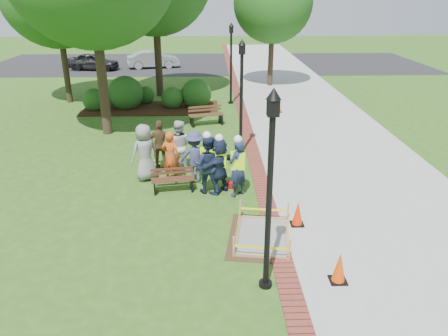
{
  "coord_description": "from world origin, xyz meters",
  "views": [
    {
      "loc": [
        0.13,
        -10.61,
        5.87
      ],
      "look_at": [
        0.5,
        1.2,
        1.0
      ],
      "focal_mm": 35.0,
      "sensor_mm": 36.0,
      "label": 1
    }
  ],
  "objects_px": {
    "cone_front": "(339,268)",
    "hivis_worker_c": "(207,163)",
    "lamp_near": "(270,180)",
    "wet_concrete_pad": "(263,229)",
    "bench_near": "(173,184)",
    "hivis_worker_a": "(219,164)",
    "hivis_worker_b": "(238,166)"
  },
  "relations": [
    {
      "from": "hivis_worker_b",
      "to": "cone_front",
      "type": "bearing_deg",
      "value": -66.11
    },
    {
      "from": "lamp_near",
      "to": "hivis_worker_b",
      "type": "xyz_separation_m",
      "value": [
        -0.34,
        4.42,
        -1.53
      ]
    },
    {
      "from": "bench_near",
      "to": "hivis_worker_c",
      "type": "distance_m",
      "value": 1.31
    },
    {
      "from": "wet_concrete_pad",
      "to": "hivis_worker_b",
      "type": "bearing_deg",
      "value": 101.44
    },
    {
      "from": "wet_concrete_pad",
      "to": "cone_front",
      "type": "distance_m",
      "value": 2.35
    },
    {
      "from": "wet_concrete_pad",
      "to": "bench_near",
      "type": "xyz_separation_m",
      "value": [
        -2.48,
        2.82,
        -0.01
      ]
    },
    {
      "from": "wet_concrete_pad",
      "to": "hivis_worker_b",
      "type": "relative_size",
      "value": 1.31
    },
    {
      "from": "hivis_worker_c",
      "to": "bench_near",
      "type": "bearing_deg",
      "value": 176.75
    },
    {
      "from": "bench_near",
      "to": "hivis_worker_a",
      "type": "distance_m",
      "value": 1.61
    },
    {
      "from": "hivis_worker_c",
      "to": "lamp_near",
      "type": "bearing_deg",
      "value": -75.24
    },
    {
      "from": "hivis_worker_b",
      "to": "hivis_worker_c",
      "type": "distance_m",
      "value": 0.95
    },
    {
      "from": "hivis_worker_a",
      "to": "hivis_worker_b",
      "type": "distance_m",
      "value": 0.6
    },
    {
      "from": "hivis_worker_b",
      "to": "hivis_worker_c",
      "type": "height_order",
      "value": "hivis_worker_c"
    },
    {
      "from": "cone_front",
      "to": "lamp_near",
      "type": "bearing_deg",
      "value": -176.7
    },
    {
      "from": "bench_near",
      "to": "hivis_worker_b",
      "type": "distance_m",
      "value": 2.14
    },
    {
      "from": "wet_concrete_pad",
      "to": "cone_front",
      "type": "bearing_deg",
      "value": -52.76
    },
    {
      "from": "cone_front",
      "to": "bench_near",
      "type": "bearing_deg",
      "value": 129.78
    },
    {
      "from": "bench_near",
      "to": "hivis_worker_c",
      "type": "height_order",
      "value": "hivis_worker_c"
    },
    {
      "from": "wet_concrete_pad",
      "to": "hivis_worker_a",
      "type": "relative_size",
      "value": 1.33
    },
    {
      "from": "lamp_near",
      "to": "cone_front",
      "type": "bearing_deg",
      "value": 3.3
    },
    {
      "from": "cone_front",
      "to": "hivis_worker_a",
      "type": "height_order",
      "value": "hivis_worker_a"
    },
    {
      "from": "bench_near",
      "to": "hivis_worker_b",
      "type": "bearing_deg",
      "value": -10.12
    },
    {
      "from": "hivis_worker_c",
      "to": "wet_concrete_pad",
      "type": "bearing_deg",
      "value": -63.01
    },
    {
      "from": "wet_concrete_pad",
      "to": "hivis_worker_b",
      "type": "height_order",
      "value": "hivis_worker_b"
    },
    {
      "from": "cone_front",
      "to": "hivis_worker_a",
      "type": "xyz_separation_m",
      "value": [
        -2.46,
        4.59,
        0.59
      ]
    },
    {
      "from": "wet_concrete_pad",
      "to": "hivis_worker_a",
      "type": "height_order",
      "value": "hivis_worker_a"
    },
    {
      "from": "hivis_worker_a",
      "to": "hivis_worker_c",
      "type": "bearing_deg",
      "value": 174.37
    },
    {
      "from": "cone_front",
      "to": "lamp_near",
      "type": "height_order",
      "value": "lamp_near"
    },
    {
      "from": "cone_front",
      "to": "hivis_worker_c",
      "type": "bearing_deg",
      "value": 121.41
    },
    {
      "from": "wet_concrete_pad",
      "to": "lamp_near",
      "type": "bearing_deg",
      "value": -94.7
    },
    {
      "from": "bench_near",
      "to": "hivis_worker_b",
      "type": "xyz_separation_m",
      "value": [
        1.98,
        -0.35,
        0.73
      ]
    },
    {
      "from": "cone_front",
      "to": "hivis_worker_c",
      "type": "xyz_separation_m",
      "value": [
        -2.82,
        4.62,
        0.62
      ]
    }
  ]
}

